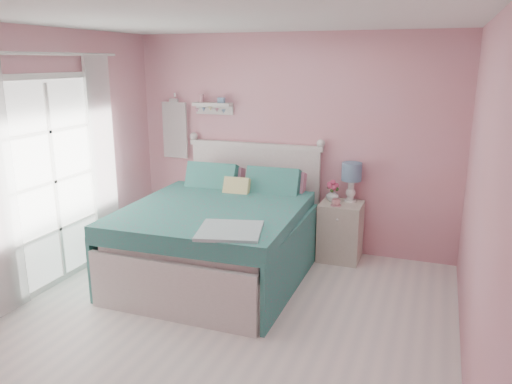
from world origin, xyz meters
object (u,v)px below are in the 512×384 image
Objects in this scene: teacup at (336,202)px; vase at (332,195)px; nightstand at (340,231)px; table_lamp at (352,175)px; bed at (221,237)px.

vase is at bearing 114.11° from teacup.
teacup reaches higher than nightstand.
vase is at bearing 156.23° from nightstand.
nightstand is 1.49× the size of table_lamp.
table_lamp is at bearing 36.46° from bed.
vase is at bearing 39.87° from bed.
nightstand is 0.44m from vase.
table_lamp reaches higher than teacup.
bed is at bearing -141.53° from table_lamp.
nightstand is 7.06× the size of teacup.
bed reaches higher than nightstand.
bed reaches higher than vase.
table_lamp is at bearing 54.06° from nightstand.
bed is at bearing -146.22° from teacup.
table_lamp is at bearing 15.58° from vase.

